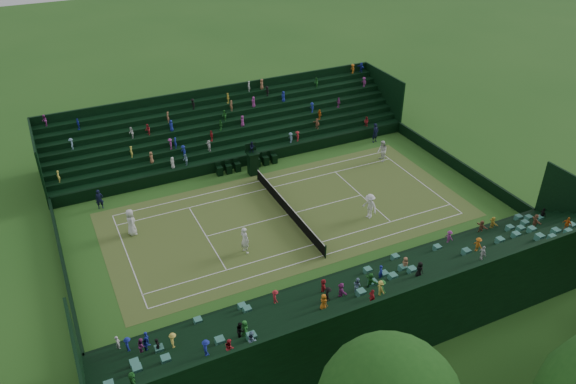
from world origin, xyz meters
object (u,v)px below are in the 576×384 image
tennis_net (288,209)px  player_near_west (131,222)px  umpire_chair (253,160)px  player_far_east (370,206)px  player_far_west (382,151)px  player_near_east (245,240)px

tennis_net → player_near_west: (-2.57, -11.00, 0.49)m
umpire_chair → player_near_west: 11.82m
tennis_net → player_far_east: 6.02m
player_near_west → player_far_east: 17.15m
tennis_net → player_far_west: 11.81m
umpire_chair → player_far_west: bearing=76.2°
player_far_east → player_near_east: bearing=-105.8°
tennis_net → player_near_east: 5.42m
player_near_east → player_far_east: player_near_east is taller
tennis_net → player_near_east: player_near_east is taller
player_far_east → player_near_west: bearing=-124.2°
umpire_chair → player_far_west: (2.71, 11.04, -0.33)m
umpire_chair → player_near_west: (4.28, -11.02, -0.28)m
umpire_chair → player_near_west: umpire_chair is taller
player_near_east → player_far_east: (0.04, 9.84, -0.02)m
player_near_west → player_near_east: 8.41m
player_far_east → umpire_chair: bearing=-167.3°
player_far_west → player_far_east: player_far_east is taller
player_far_west → player_far_east: 9.11m
player_far_east → player_far_west: bearing=124.9°
player_far_east → tennis_net: bearing=-134.4°
tennis_net → player_near_east: size_ratio=5.78×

